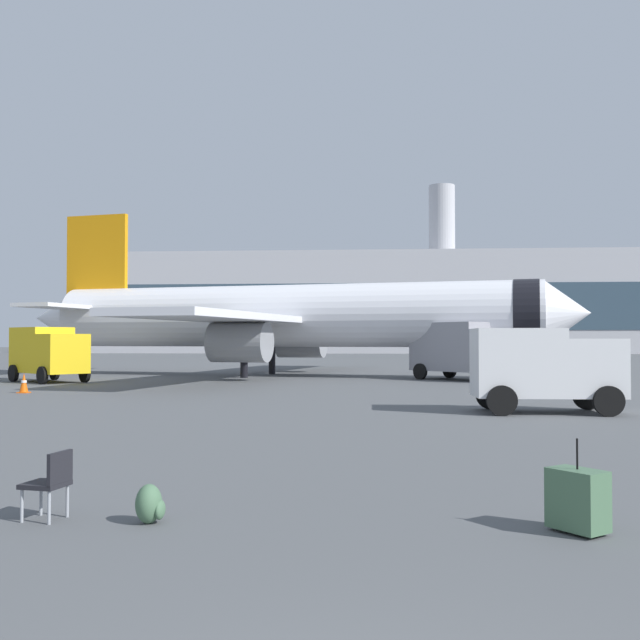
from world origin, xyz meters
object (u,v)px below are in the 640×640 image
(safety_cone_near, at_px, (580,381))
(safety_cone_mid, at_px, (24,383))
(service_truck, at_px, (48,352))
(cargo_van, at_px, (544,366))
(fuel_truck, at_px, (463,348))
(airplane_at_gate, at_px, (286,316))
(gate_chair, at_px, (50,480))
(safety_cone_far, at_px, (490,379))
(rolling_suitcase, at_px, (577,499))
(traveller_backpack, at_px, (150,504))

(safety_cone_near, height_order, safety_cone_mid, safety_cone_mid)
(service_truck, relative_size, cargo_van, 1.15)
(fuel_truck, bearing_deg, safety_cone_near, -53.42)
(safety_cone_near, bearing_deg, airplane_at_gate, 146.23)
(fuel_truck, bearing_deg, gate_chair, -105.46)
(fuel_truck, xyz_separation_m, gate_chair, (-8.93, -32.27, -1.27))
(airplane_at_gate, height_order, fuel_truck, airplane_at_gate)
(safety_cone_mid, relative_size, safety_cone_far, 1.28)
(cargo_van, xyz_separation_m, rolling_suitcase, (-2.85, -14.37, -1.06))
(safety_cone_far, height_order, rolling_suitcase, rolling_suitcase)
(safety_cone_near, xyz_separation_m, rolling_suitcase, (-7.15, -26.15, 0.08))
(cargo_van, height_order, gate_chair, cargo_van)
(traveller_backpack, bearing_deg, safety_cone_mid, 119.42)
(service_truck, distance_m, cargo_van, 26.86)
(airplane_at_gate, xyz_separation_m, traveller_backpack, (2.64, -36.05, -3.42))
(safety_cone_near, bearing_deg, fuel_truck, 126.58)
(airplane_at_gate, height_order, safety_cone_mid, airplane_at_gate)
(fuel_truck, bearing_deg, cargo_van, -88.92)
(airplane_at_gate, height_order, service_truck, airplane_at_gate)
(airplane_at_gate, bearing_deg, cargo_van, -63.99)
(airplane_at_gate, distance_m, service_truck, 13.89)
(safety_cone_mid, relative_size, rolling_suitcase, 0.76)
(service_truck, height_order, fuel_truck, fuel_truck)
(service_truck, distance_m, fuel_truck, 22.34)
(service_truck, height_order, cargo_van, service_truck)
(airplane_at_gate, relative_size, gate_chair, 41.33)
(cargo_van, bearing_deg, safety_cone_far, 88.38)
(safety_cone_mid, xyz_separation_m, traveller_backpack, (11.97, -21.23, -0.18))
(safety_cone_far, bearing_deg, fuel_truck, 98.03)
(airplane_at_gate, height_order, rolling_suitcase, airplane_at_gate)
(airplane_at_gate, height_order, traveller_backpack, airplane_at_gate)
(service_truck, xyz_separation_m, safety_cone_near, (26.74, -2.98, -1.29))
(gate_chair, bearing_deg, cargo_van, 56.92)
(fuel_truck, bearing_deg, safety_cone_mid, -150.49)
(safety_cone_near, bearing_deg, rolling_suitcase, -105.29)
(service_truck, height_order, traveller_backpack, service_truck)
(traveller_backpack, xyz_separation_m, gate_chair, (-1.29, 0.06, 0.27))
(safety_cone_near, distance_m, rolling_suitcase, 27.11)
(traveller_backpack, bearing_deg, airplane_at_gate, 94.20)
(safety_cone_near, height_order, safety_cone_far, safety_cone_far)
(cargo_van, relative_size, rolling_suitcase, 4.02)
(service_truck, distance_m, safety_cone_mid, 8.30)
(cargo_van, relative_size, safety_cone_far, 6.76)
(traveller_backpack, bearing_deg, gate_chair, 177.12)
(airplane_at_gate, distance_m, traveller_backpack, 36.31)
(safety_cone_near, relative_size, gate_chair, 0.74)
(fuel_truck, bearing_deg, rolling_suitcase, -94.43)
(service_truck, relative_size, safety_cone_near, 7.99)
(safety_cone_near, height_order, traveller_backpack, safety_cone_near)
(cargo_van, distance_m, safety_cone_near, 12.60)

